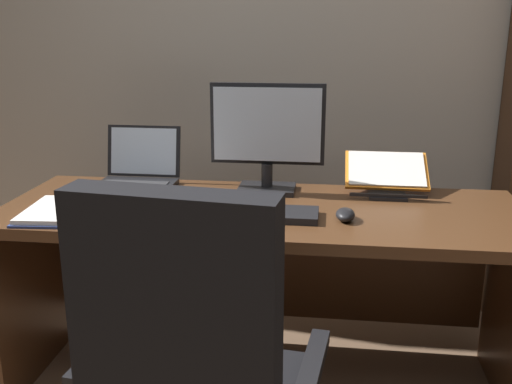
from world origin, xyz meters
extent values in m
cube|color=#B2ADA3|center=(0.00, 1.94, 1.32)|extent=(5.05, 0.12, 2.64)
cube|color=#4C2D19|center=(-0.12, 1.05, 0.70)|extent=(1.87, 0.68, 0.04)
cube|color=#4C2D19|center=(-1.02, 1.05, 0.34)|extent=(0.03, 0.62, 0.68)
cube|color=#4C2D19|center=(0.78, 1.05, 0.34)|extent=(0.03, 0.62, 0.68)
cube|color=#4C2D19|center=(-0.12, 1.37, 0.38)|extent=(1.75, 0.03, 0.48)
cube|color=maroon|center=(0.95, 1.70, 0.12)|extent=(0.06, 0.22, 0.19)
cube|color=black|center=(-0.21, 0.19, 0.72)|extent=(0.48, 0.15, 0.60)
cube|color=black|center=(-0.47, 0.42, 0.51)|extent=(0.09, 0.39, 0.04)
cube|color=black|center=(0.09, 0.36, 0.51)|extent=(0.09, 0.39, 0.04)
cube|color=black|center=(-0.12, 1.26, 0.73)|extent=(0.22, 0.16, 0.02)
cylinder|color=black|center=(-0.12, 1.26, 0.79)|extent=(0.04, 0.04, 0.09)
cube|color=black|center=(-0.12, 1.27, 0.99)|extent=(0.44, 0.02, 0.31)
cube|color=silver|center=(-0.12, 1.25, 0.99)|extent=(0.41, 0.00, 0.28)
cube|color=black|center=(-0.65, 1.22, 0.73)|extent=(0.31, 0.22, 0.02)
cube|color=#2D2D30|center=(-0.65, 1.21, 0.75)|extent=(0.26, 0.12, 0.00)
cube|color=black|center=(-0.65, 1.36, 0.85)|extent=(0.31, 0.05, 0.21)
cube|color=silver|center=(-0.65, 1.36, 0.85)|extent=(0.28, 0.04, 0.19)
cube|color=black|center=(-0.12, 0.94, 0.74)|extent=(0.42, 0.15, 0.02)
ellipsoid|color=black|center=(0.18, 0.94, 0.74)|extent=(0.06, 0.10, 0.04)
cube|color=black|center=(0.34, 1.24, 0.73)|extent=(0.14, 0.12, 0.01)
cube|color=black|center=(0.34, 1.20, 0.74)|extent=(0.29, 0.01, 0.01)
cube|color=orange|center=(0.34, 1.34, 0.80)|extent=(0.32, 0.19, 0.11)
cube|color=white|center=(0.34, 1.33, 0.81)|extent=(0.29, 0.17, 0.10)
cube|color=navy|center=(-0.80, 0.88, 0.73)|extent=(0.27, 0.33, 0.01)
cube|color=navy|center=(-0.56, 0.90, 0.73)|extent=(0.27, 0.33, 0.01)
cube|color=white|center=(-0.80, 0.88, 0.74)|extent=(0.25, 0.31, 0.02)
cube|color=white|center=(-0.56, 0.90, 0.74)|extent=(0.25, 0.31, 0.02)
cylinder|color=#B7B7BC|center=(-0.68, 0.89, 0.74)|extent=(0.04, 0.28, 0.02)
cube|color=white|center=(-0.41, 1.05, 0.73)|extent=(0.17, 0.22, 0.01)
cylinder|color=navy|center=(-0.39, 1.05, 0.74)|extent=(0.14, 0.02, 0.01)
camera|label=1|loc=(0.12, -0.96, 1.36)|focal=41.46mm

